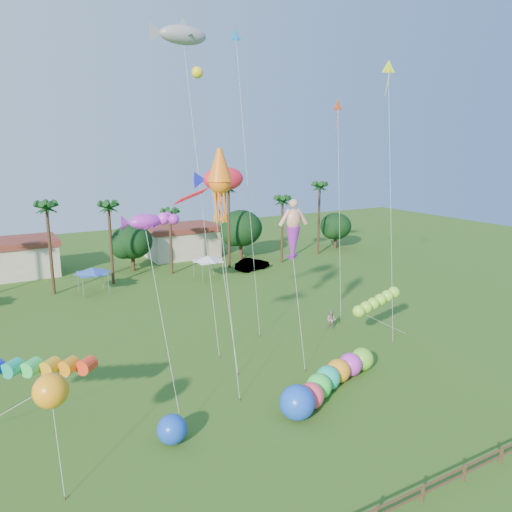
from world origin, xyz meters
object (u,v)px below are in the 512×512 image
car_b (252,264)px  caterpillar_inflatable (327,381)px  blue_ball (172,429)px  spectator_b (331,320)px

car_b → caterpillar_inflatable: (-12.58, -32.54, 0.12)m
car_b → blue_ball: (-23.82, -32.72, 0.05)m
car_b → blue_ball: 40.47m
spectator_b → car_b: bearing=136.7°
car_b → spectator_b: spectator_b is taller
caterpillar_inflatable → blue_ball: 11.23m
spectator_b → blue_ball: (-19.22, -9.77, -0.02)m
spectator_b → caterpillar_inflatable: caterpillar_inflatable is taller
spectator_b → caterpillar_inflatable: bearing=-71.7°
caterpillar_inflatable → car_b: bearing=46.2°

